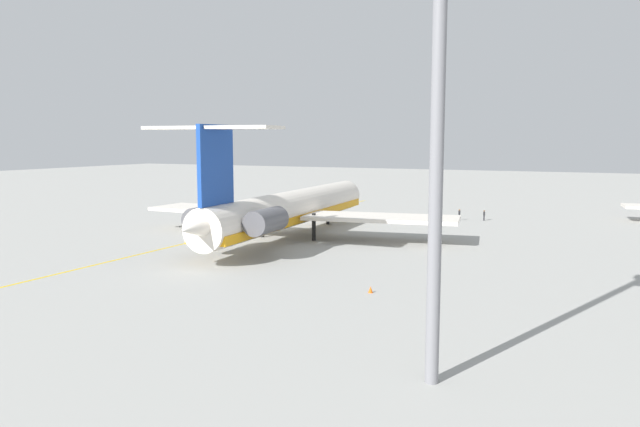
# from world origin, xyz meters

# --- Properties ---
(ground) EXTENTS (366.79, 366.79, 0.00)m
(ground) POSITION_xyz_m (0.00, 0.00, 0.00)
(ground) COLOR #9E9E99
(main_jetliner) EXTENTS (48.26, 42.79, 14.05)m
(main_jetliner) POSITION_xyz_m (6.82, 6.11, 3.83)
(main_jetliner) COLOR silver
(main_jetliner) RESTS_ON ground
(ground_crew_near_nose) EXTENTS (0.28, 0.35, 1.66)m
(ground_crew_near_nose) POSITION_xyz_m (-21.71, 25.56, 1.05)
(ground_crew_near_nose) COLOR black
(ground_crew_near_nose) RESTS_ON ground
(ground_crew_near_tail) EXTENTS (0.43, 0.29, 1.82)m
(ground_crew_near_tail) POSITION_xyz_m (-20.26, 22.01, 1.15)
(ground_crew_near_tail) COLOR black
(ground_crew_near_tail) RESTS_ON ground
(safety_cone_nose) EXTENTS (0.40, 0.40, 0.55)m
(safety_cone_nose) POSITION_xyz_m (28.18, 25.41, 0.28)
(safety_cone_nose) COLOR #EA590F
(safety_cone_nose) RESTS_ON ground
(taxiway_centreline) EXTENTS (97.78, 1.42, 0.01)m
(taxiway_centreline) POSITION_xyz_m (5.46, -3.41, 0.00)
(taxiway_centreline) COLOR gold
(taxiway_centreline) RESTS_ON ground
(light_mast) EXTENTS (4.00, 0.70, 22.32)m
(light_mast) POSITION_xyz_m (44.21, 34.83, 12.35)
(light_mast) COLOR slate
(light_mast) RESTS_ON ground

